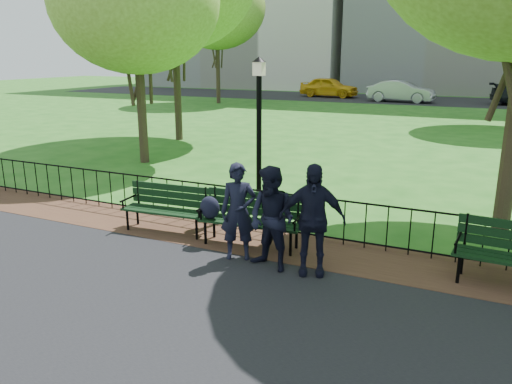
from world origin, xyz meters
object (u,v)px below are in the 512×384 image
at_px(lamppost, 259,130).
at_px(person_right, 312,220).
at_px(person_left, 238,212).
at_px(person_mid, 272,219).
at_px(tree_far_w, 217,7).
at_px(taxi, 329,87).
at_px(park_bench_left_a, 168,203).
at_px(tree_near_w, 135,1).
at_px(sedan_silver, 401,91).
at_px(park_bench_main, 237,211).

xyz_separation_m(lamppost, person_right, (2.18, -2.70, -0.95)).
distance_m(person_left, person_mid, 0.74).
height_order(tree_far_w, person_left, tree_far_w).
bearing_deg(person_mid, taxi, 120.29).
distance_m(person_mid, taxi, 35.80).
height_order(park_bench_left_a, person_left, person_left).
height_order(tree_near_w, person_mid, tree_near_w).
relative_size(person_right, taxi, 0.38).
xyz_separation_m(tree_far_w, person_left, (14.71, -25.64, -5.92)).
bearing_deg(park_bench_left_a, taxi, 96.84).
height_order(tree_far_w, person_right, tree_far_w).
height_order(tree_near_w, person_right, tree_near_w).
bearing_deg(taxi, tree_near_w, -170.90).
relative_size(lamppost, person_mid, 1.97).
bearing_deg(sedan_silver, park_bench_left_a, -174.55).
bearing_deg(person_left, lamppost, 83.65).
distance_m(park_bench_main, person_mid, 1.32).
height_order(park_bench_main, lamppost, lamppost).
relative_size(park_bench_main, tree_far_w, 0.20).
bearing_deg(lamppost, park_bench_left_a, -120.36).
xyz_separation_m(tree_near_w, taxi, (-2.19, 28.29, -4.27)).
bearing_deg(sedan_silver, tree_far_w, 122.67).
bearing_deg(sedan_silver, tree_near_w, 175.50).
relative_size(park_bench_left_a, person_right, 1.00).
relative_size(tree_near_w, person_left, 4.28).
bearing_deg(sedan_silver, taxi, 75.66).
bearing_deg(park_bench_left_a, person_mid, -22.53).
distance_m(person_mid, sedan_silver, 32.52).
relative_size(lamppost, taxi, 0.71).
relative_size(lamppost, person_right, 1.87).
bearing_deg(person_mid, sedan_silver, 110.53).
xyz_separation_m(park_bench_main, taxi, (-8.50, 33.73, 0.18)).
bearing_deg(park_bench_main, taxi, 99.52).
distance_m(park_bench_main, park_bench_left_a, 1.65).
bearing_deg(park_bench_main, tree_far_w, 115.26).
relative_size(tree_near_w, person_right, 3.97).
xyz_separation_m(lamppost, taxi, (-8.01, 31.69, -1.05)).
xyz_separation_m(person_mid, person_right, (0.65, 0.12, 0.05)).
xyz_separation_m(tree_far_w, taxi, (5.89, 8.69, -5.95)).
relative_size(tree_far_w, person_left, 5.67).
bearing_deg(taxi, lamppost, -161.16).
distance_m(tree_far_w, taxi, 12.07).
xyz_separation_m(person_left, taxi, (-8.83, 34.33, -0.03)).
height_order(park_bench_main, taxi, taxi).
height_order(park_bench_main, person_mid, person_mid).
bearing_deg(person_mid, tree_far_w, 135.70).
xyz_separation_m(park_bench_main, person_left, (0.33, -0.60, 0.21)).
bearing_deg(tree_far_w, taxi, 55.89).
distance_m(park_bench_main, tree_near_w, 9.45).
distance_m(park_bench_left_a, sedan_silver, 31.50).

